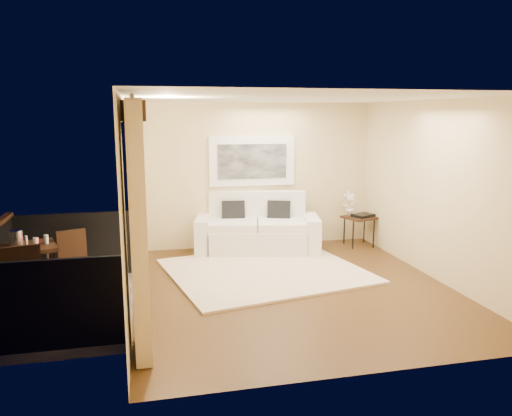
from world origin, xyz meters
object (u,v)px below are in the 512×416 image
object	(u,v)px
bistro_table	(29,251)
balcony_chair_near	(22,286)
balcony_chair_far	(71,256)
sofa	(257,231)
side_table	(359,220)
ice_bucket	(16,238)
orchid	(350,203)

from	to	relation	value
bistro_table	balcony_chair_near	world-z (taller)	balcony_chair_near
balcony_chair_far	balcony_chair_near	world-z (taller)	balcony_chair_near
balcony_chair_far	sofa	bearing A→B (deg)	-173.18
balcony_chair_near	sofa	bearing A→B (deg)	28.39
balcony_chair_far	side_table	bearing A→B (deg)	176.14
bistro_table	ice_bucket	size ratio (longest dim) A/B	4.08
sofa	balcony_chair_near	xyz separation A→B (m)	(-3.37, -2.99, 0.23)
balcony_chair_far	balcony_chair_near	distance (m)	1.52
sofa	ice_bucket	bearing A→B (deg)	-142.37
side_table	balcony_chair_near	world-z (taller)	balcony_chair_near
sofa	ice_bucket	distance (m)	4.11
sofa	balcony_chair_far	xyz separation A→B (m)	(-3.04, -1.52, 0.15)
side_table	bistro_table	distance (m)	5.76
sofa	side_table	bearing A→B (deg)	9.15
orchid	balcony_chair_near	bearing A→B (deg)	-149.96
orchid	bistro_table	world-z (taller)	orchid
side_table	balcony_chair_far	bearing A→B (deg)	-164.20
ice_bucket	sofa	bearing A→B (deg)	25.63
sofa	balcony_chair_near	world-z (taller)	sofa
orchid	sofa	bearing A→B (deg)	-179.89
bistro_table	balcony_chair_near	size ratio (longest dim) A/B	0.78
side_table	balcony_chair_near	xyz separation A→B (m)	(-5.34, -2.89, 0.10)
sofa	balcony_chair_far	distance (m)	3.40
orchid	balcony_chair_near	xyz separation A→B (m)	(-5.18, -3.00, -0.20)
bistro_table	balcony_chair_near	bearing A→B (deg)	-82.76
sofa	side_table	world-z (taller)	sofa
bistro_table	balcony_chair_far	world-z (taller)	balcony_chair_far
bistro_table	balcony_chair_far	xyz separation A→B (m)	(0.48, 0.30, -0.17)
orchid	balcony_chair_far	xyz separation A→B (m)	(-4.85, -1.52, -0.29)
balcony_chair_far	ice_bucket	distance (m)	0.77
bistro_table	ice_bucket	world-z (taller)	ice_bucket
orchid	ice_bucket	world-z (taller)	orchid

